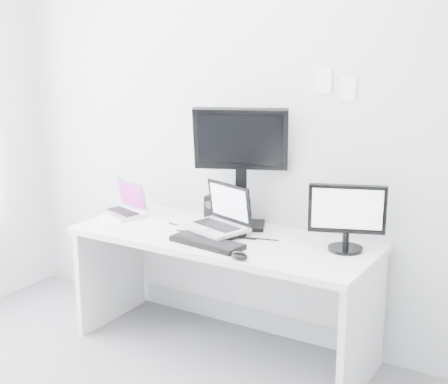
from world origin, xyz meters
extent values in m
plane|color=silver|center=(0.00, 1.60, 1.35)|extent=(3.60, 0.00, 3.60)
cube|color=white|center=(0.00, 1.25, 0.36)|extent=(1.80, 0.70, 0.73)
cube|color=silver|center=(-0.79, 1.29, 0.84)|extent=(0.36, 0.31, 0.23)
cube|color=black|center=(-0.22, 1.49, 0.81)|extent=(0.09, 0.09, 0.16)
cube|color=#ADB0B4|center=(-0.06, 1.25, 0.88)|extent=(0.43, 0.38, 0.30)
cube|color=black|center=(0.00, 1.45, 1.11)|extent=(0.59, 0.41, 0.76)
cube|color=black|center=(0.71, 1.37, 0.92)|extent=(0.46, 0.33, 0.38)
cube|color=black|center=(0.01, 1.06, 0.74)|extent=(0.45, 0.21, 0.03)
ellipsoid|color=black|center=(0.28, 0.95, 0.75)|extent=(0.13, 0.11, 0.04)
cube|color=white|center=(0.45, 1.59, 1.62)|extent=(0.10, 0.00, 0.14)
cube|color=white|center=(0.60, 1.59, 1.58)|extent=(0.09, 0.00, 0.13)
camera|label=1|loc=(1.89, -1.86, 1.90)|focal=52.38mm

